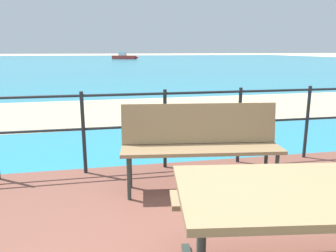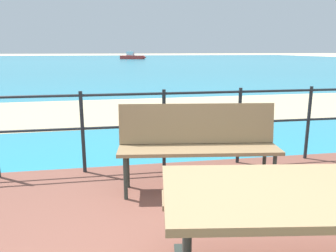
# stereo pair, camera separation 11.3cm
# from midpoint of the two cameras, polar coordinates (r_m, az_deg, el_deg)

# --- Properties ---
(sea_water) EXTENTS (90.00, 90.00, 0.01)m
(sea_water) POSITION_cam_midpoint_polar(r_m,az_deg,el_deg) (41.53, -10.79, 10.71)
(sea_water) COLOR teal
(sea_water) RESTS_ON ground
(beach_strip) EXTENTS (54.09, 5.43, 0.01)m
(beach_strip) POSITION_cam_midpoint_polar(r_m,az_deg,el_deg) (8.53, -6.61, 2.69)
(beach_strip) COLOR tan
(beach_strip) RESTS_ON ground
(park_bench) EXTENTS (1.69, 0.63, 0.91)m
(park_bench) POSITION_cam_midpoint_polar(r_m,az_deg,el_deg) (3.49, 4.68, -2.14)
(park_bench) COLOR #8C704C
(park_bench) RESTS_ON patio_paving
(railing_fence) EXTENTS (5.94, 0.04, 0.99)m
(railing_fence) POSITION_cam_midpoint_polar(r_m,az_deg,el_deg) (4.10, -1.32, 1.04)
(railing_fence) COLOR #1E2328
(railing_fence) RESTS_ON patio_paving
(boat_near) EXTENTS (4.20, 2.42, 1.18)m
(boat_near) POSITION_cam_midpoint_polar(r_m,az_deg,el_deg) (53.70, -7.54, 11.71)
(boat_near) COLOR red
(boat_near) RESTS_ON sea_water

